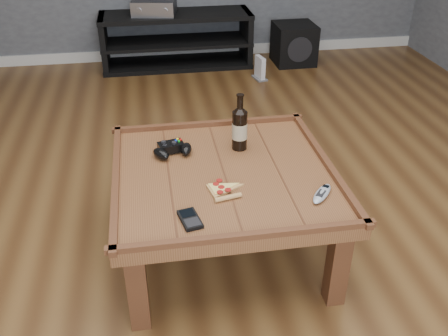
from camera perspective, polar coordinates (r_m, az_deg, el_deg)
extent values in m
plane|color=#462A14|center=(2.54, -0.02, -9.14)|extent=(6.00, 6.00, 0.00)
cube|color=silver|center=(5.17, -5.55, 12.99)|extent=(5.00, 0.02, 0.10)
cube|color=brown|center=(2.29, -0.02, -1.10)|extent=(1.00, 1.00, 0.06)
cube|color=#412111|center=(2.08, -9.86, -13.48)|extent=(0.08, 0.08, 0.39)
cube|color=#412111|center=(2.21, 12.84, -10.85)|extent=(0.08, 0.08, 0.39)
cube|color=#412111|center=(2.75, -10.13, -1.21)|extent=(0.08, 0.08, 0.39)
cube|color=#412111|center=(2.84, 6.97, 0.24)|extent=(0.08, 0.08, 0.39)
cube|color=#412111|center=(2.69, -1.70, 5.09)|extent=(1.03, 0.03, 0.03)
cube|color=#412111|center=(1.88, 2.39, -7.78)|extent=(1.03, 0.03, 0.03)
cube|color=#412111|center=(2.39, 11.54, 0.79)|extent=(0.03, 1.03, 0.03)
cube|color=#412111|center=(2.26, -12.27, -1.23)|extent=(0.03, 1.03, 0.03)
cube|color=black|center=(4.82, -5.57, 16.98)|extent=(1.40, 0.45, 0.04)
cube|color=black|center=(4.89, -5.42, 14.14)|extent=(1.40, 0.45, 0.03)
cube|color=black|center=(4.95, -5.30, 11.81)|extent=(1.40, 0.45, 0.04)
cube|color=black|center=(4.88, -13.52, 13.67)|extent=(0.05, 0.44, 0.50)
cube|color=black|center=(4.97, 2.55, 14.77)|extent=(0.05, 0.44, 0.50)
cylinder|color=black|center=(2.43, 1.80, 4.30)|extent=(0.07, 0.07, 0.20)
cone|color=black|center=(2.38, 1.84, 6.77)|extent=(0.07, 0.07, 0.03)
cylinder|color=black|center=(2.37, 1.85, 7.53)|extent=(0.03, 0.03, 0.07)
cylinder|color=black|center=(2.35, 1.87, 8.32)|extent=(0.04, 0.04, 0.01)
cylinder|color=tan|center=(2.43, 1.80, 4.30)|extent=(0.07, 0.07, 0.08)
cube|color=black|center=(2.44, -6.09, 2.44)|extent=(0.13, 0.10, 0.04)
ellipsoid|color=black|center=(2.39, -7.21, 1.62)|extent=(0.10, 0.11, 0.05)
ellipsoid|color=black|center=(2.42, -4.35, 2.19)|extent=(0.07, 0.11, 0.05)
cylinder|color=black|center=(2.44, -6.94, 2.94)|extent=(0.02, 0.02, 0.01)
cylinder|color=black|center=(2.42, -5.72, 2.88)|extent=(0.02, 0.02, 0.01)
cylinder|color=yellow|center=(2.46, -5.34, 3.30)|extent=(0.01, 0.01, 0.01)
cylinder|color=red|center=(2.45, -5.00, 3.24)|extent=(0.01, 0.01, 0.01)
cylinder|color=#0C33CC|center=(2.45, -5.51, 3.14)|extent=(0.01, 0.01, 0.01)
cylinder|color=#0C9919|center=(2.44, -5.17, 3.07)|extent=(0.01, 0.01, 0.01)
cylinder|color=tan|center=(2.09, 0.46, -3.38)|extent=(0.12, 0.04, 0.02)
cylinder|color=#A41515|center=(2.11, -0.46, -2.77)|extent=(0.03, 0.03, 0.00)
cylinder|color=#A41515|center=(2.13, 0.46, -2.50)|extent=(0.03, 0.03, 0.00)
cylinder|color=#A41515|center=(2.15, -0.31, -2.18)|extent=(0.03, 0.03, 0.00)
cylinder|color=#A41515|center=(2.17, -0.92, -1.83)|extent=(0.03, 0.03, 0.00)
cylinder|color=#A41515|center=(2.19, -0.54, -1.43)|extent=(0.03, 0.03, 0.00)
cube|color=black|center=(1.97, -3.91, -5.87)|extent=(0.10, 0.14, 0.02)
cube|color=black|center=(1.99, -4.21, -5.15)|extent=(0.06, 0.06, 0.00)
cube|color=black|center=(1.94, -3.62, -6.20)|extent=(0.07, 0.07, 0.00)
ellipsoid|color=#9EA4AB|center=(2.15, 11.13, -2.89)|extent=(0.14, 0.16, 0.02)
cube|color=black|center=(2.18, 11.57, -2.06)|extent=(0.03, 0.03, 0.00)
cube|color=black|center=(2.13, 11.04, -2.84)|extent=(0.06, 0.06, 0.00)
cube|color=black|center=(4.79, -7.97, 17.81)|extent=(0.43, 0.37, 0.13)
cube|color=#9C9EA6|center=(4.64, -8.25, 17.37)|extent=(0.37, 0.08, 0.13)
cylinder|color=#9C9EA6|center=(4.66, -9.72, 17.29)|extent=(0.05, 0.02, 0.05)
cylinder|color=#9C9EA6|center=(4.62, -6.79, 17.40)|extent=(0.05, 0.02, 0.05)
cube|color=black|center=(5.00, 7.99, 13.89)|extent=(0.38, 0.38, 0.38)
cylinder|color=black|center=(4.83, 8.66, 13.22)|extent=(0.24, 0.01, 0.24)
cube|color=slate|center=(4.61, 4.09, 10.22)|extent=(0.12, 0.18, 0.01)
cube|color=white|center=(4.57, 4.14, 11.42)|extent=(0.07, 0.15, 0.19)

